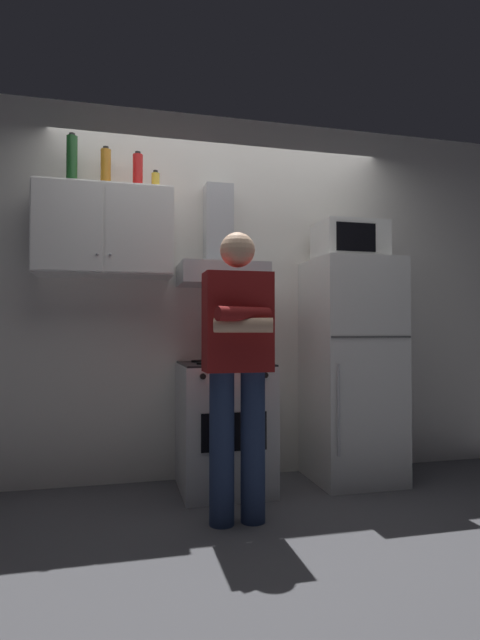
# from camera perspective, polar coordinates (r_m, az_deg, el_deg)

# --- Properties ---
(ground_plane) EXTENTS (7.00, 7.00, 0.00)m
(ground_plane) POSITION_cam_1_polar(r_m,az_deg,el_deg) (3.35, 0.00, -20.09)
(ground_plane) COLOR #4C4C51
(back_wall_tiled) EXTENTS (4.80, 0.10, 2.70)m
(back_wall_tiled) POSITION_cam_1_polar(r_m,az_deg,el_deg) (3.77, -2.16, 2.83)
(back_wall_tiled) COLOR silver
(back_wall_tiled) RESTS_ON ground_plane
(upper_cabinet) EXTENTS (0.90, 0.37, 0.60)m
(upper_cabinet) POSITION_cam_1_polar(r_m,az_deg,el_deg) (3.52, -15.28, 9.74)
(upper_cabinet) COLOR white
(stove_oven) EXTENTS (0.60, 0.62, 0.87)m
(stove_oven) POSITION_cam_1_polar(r_m,az_deg,el_deg) (3.46, -1.82, -12.05)
(stove_oven) COLOR silver
(stove_oven) RESTS_ON ground_plane
(range_hood) EXTENTS (0.60, 0.44, 0.75)m
(range_hood) POSITION_cam_1_polar(r_m,az_deg,el_deg) (3.56, -2.23, 7.07)
(range_hood) COLOR #B7BABF
(refrigerator) EXTENTS (0.60, 0.62, 1.60)m
(refrigerator) POSITION_cam_1_polar(r_m,az_deg,el_deg) (3.73, 12.70, -5.56)
(refrigerator) COLOR white
(refrigerator) RESTS_ON ground_plane
(microwave) EXTENTS (0.48, 0.37, 0.28)m
(microwave) POSITION_cam_1_polar(r_m,az_deg,el_deg) (3.79, 12.49, 8.78)
(microwave) COLOR silver
(microwave) RESTS_ON refrigerator
(person_standing) EXTENTS (0.38, 0.33, 1.64)m
(person_standing) POSITION_cam_1_polar(r_m,az_deg,el_deg) (2.81, -0.26, -4.91)
(person_standing) COLOR navy
(person_standing) RESTS_ON ground_plane
(cooking_pot) EXTENTS (0.31, 0.21, 0.12)m
(cooking_pot) POSITION_cam_1_polar(r_m,az_deg,el_deg) (3.32, 0.81, -3.78)
(cooking_pot) COLOR #B7BABF
(cooking_pot) RESTS_ON stove_oven
(bottle_wine_green) EXTENTS (0.07, 0.07, 0.35)m
(bottle_wine_green) POSITION_cam_1_polar(r_m,az_deg,el_deg) (3.65, -18.76, 16.98)
(bottle_wine_green) COLOR #19471E
(bottle_wine_green) RESTS_ON upper_cabinet
(bottle_liquor_amber) EXTENTS (0.07, 0.07, 0.30)m
(bottle_liquor_amber) POSITION_cam_1_polar(r_m,az_deg,el_deg) (3.67, -15.18, 16.40)
(bottle_liquor_amber) COLOR #B7721E
(bottle_liquor_amber) RESTS_ON upper_cabinet
(bottle_soda_red) EXTENTS (0.07, 0.07, 0.27)m
(bottle_soda_red) POSITION_cam_1_polar(r_m,az_deg,el_deg) (3.64, -11.68, 16.32)
(bottle_soda_red) COLOR red
(bottle_soda_red) RESTS_ON upper_cabinet
(bottle_spice_jar) EXTENTS (0.06, 0.06, 0.14)m
(bottle_spice_jar) POSITION_cam_1_polar(r_m,az_deg,el_deg) (3.59, -9.69, 15.45)
(bottle_spice_jar) COLOR gold
(bottle_spice_jar) RESTS_ON upper_cabinet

